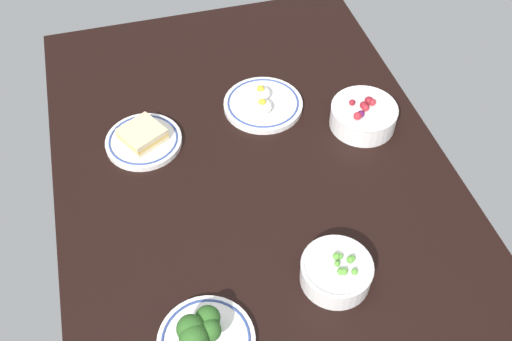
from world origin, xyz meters
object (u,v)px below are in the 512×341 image
plate_eggs (263,103)px  plate_sandwich (143,139)px  plate_broccoli (203,336)px  bowl_peas (336,271)px  bowl_berries (363,115)px

plate_eggs → plate_sandwich: (4.56, -29.97, 0.26)cm
plate_eggs → plate_sandwich: plate_eggs is taller
plate_sandwich → plate_broccoli: size_ratio=1.01×
plate_sandwich → plate_broccoli: 51.78cm
bowl_peas → plate_sandwich: bearing=-146.5°
plate_broccoli → bowl_peas: bearing=102.8°
plate_sandwich → bowl_peas: bowl_peas is taller
plate_eggs → plate_broccoli: size_ratio=1.11×
plate_sandwich → plate_eggs: bearing=98.6°
plate_eggs → bowl_peas: (50.10, 0.18, 1.60)cm
plate_sandwich → bowl_peas: size_ratio=1.28×
plate_eggs → plate_broccoli: (56.22, -26.83, 1.72)cm
bowl_peas → plate_broccoli: 27.69cm
bowl_peas → bowl_berries: bowl_berries is taller
bowl_peas → plate_broccoli: bearing=-77.2°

